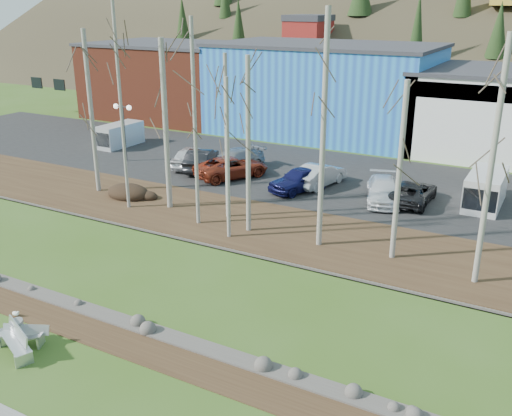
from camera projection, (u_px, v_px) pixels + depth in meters
The scene contains 35 objects.
ground at pixel (55, 360), 20.07m from camera, with size 200.00×200.00×0.00m, color #355717.
dirt_strip at pixel (97, 331), 21.79m from camera, with size 80.00×1.80×0.03m, color #382616.
near_bank_rocks at pixel (115, 320), 22.62m from camera, with size 80.00×0.80×0.50m, color #47423D, non-canonical shape.
river at pixel (177, 278), 25.99m from camera, with size 80.00×8.00×0.90m, color black, non-canonical shape.
far_bank_rocks at pixel (224, 246), 29.37m from camera, with size 80.00×0.80×0.46m, color #47423D, non-canonical shape.
far_bank at pixel (254, 225), 31.98m from camera, with size 80.00×7.00×0.15m, color #382616.
parking_lot at pixel (326, 177), 40.63m from camera, with size 80.00×14.00×0.14m, color black.
building_brick at pixel (170, 80), 61.72m from camera, with size 16.32×12.24×7.80m.
building_blue at pixel (325, 89), 53.48m from camera, with size 20.40×12.24×8.30m.
bench_intact at pixel (17, 341), 20.29m from camera, with size 2.08×1.33×1.01m.
bench_damaged at pixel (23, 335), 20.85m from camera, with size 1.79×1.21×0.77m.
litter_bin at pixel (18, 332), 21.00m from camera, with size 0.48×0.48×0.83m, color silver.
seagull at pixel (16, 313), 22.76m from camera, with size 0.39×0.18×0.28m.
dirt_mound at pixel (128, 192), 36.37m from camera, with size 2.96×2.09×0.58m, color black.
birch_0 at pixel (91, 113), 35.86m from camera, with size 0.28×0.28×10.23m.
birch_1 at pixel (121, 109), 32.53m from camera, with size 0.19×0.19×11.96m.
birch_2 at pixel (166, 126), 32.93m from camera, with size 0.32×0.32×9.89m.
birch_3 at pixel (195, 126), 30.23m from camera, with size 0.21×0.21×11.07m.
birch_4 at pixel (248, 147), 29.51m from camera, with size 0.26×0.26×9.28m.
birch_5 at pixel (226, 138), 31.54m from camera, with size 0.21×0.21×9.19m.
birch_6 at pixel (228, 160), 28.83m from camera, with size 0.20×0.20×8.33m.
birch_7 at pixel (323, 133), 27.29m from camera, with size 0.27×0.27×11.58m.
birch_8 at pixel (399, 173), 26.35m from camera, with size 0.26×0.26×8.53m.
birch_9 at pixel (491, 166), 23.56m from camera, with size 0.26×0.26×10.66m.
street_lamp at pixel (123, 117), 43.43m from camera, with size 1.68×0.39×4.41m.
car_0 at pixel (192, 156), 42.74m from camera, with size 1.88×4.67×1.59m, color silver.
car_1 at pixel (201, 159), 42.02m from camera, with size 1.68×4.82×1.59m, color black.
car_2 at pixel (231, 167), 40.21m from camera, with size 2.48×5.38×1.49m, color #9C351E.
car_3 at pixel (232, 161), 41.62m from camera, with size 2.19×5.39×1.56m, color gray.
car_4 at pixel (300, 179), 37.37m from camera, with size 1.85×4.60×1.57m, color #16184F.
car_5 at pixel (319, 175), 38.35m from camera, with size 1.61×4.61×1.52m, color #BCBCBE.
car_6 at pixel (413, 192), 35.14m from camera, with size 2.21×4.80×1.33m, color #232325.
car_7 at pixel (383, 190), 35.38m from camera, with size 1.99×4.89×1.42m, color white.
van_white at pixel (485, 190), 34.37m from camera, with size 1.98×4.75×2.08m.
van_grey at pixel (118, 135), 48.81m from camera, with size 1.88×4.37×1.90m.
Camera 1 is at (14.42, -11.50, 11.89)m, focal length 40.00 mm.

